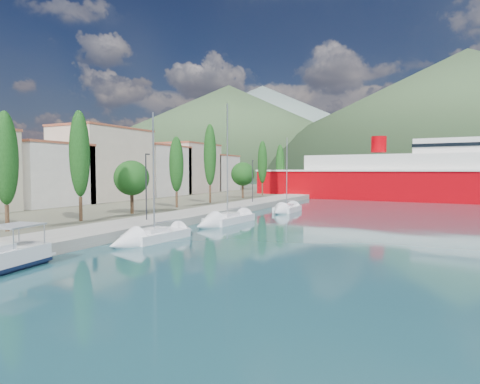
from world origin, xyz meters
The scene contains 10 objects.
ground centered at (0.00, 120.00, 0.00)m, with size 1400.00×1400.00×0.00m, color #1C454D.
quay centered at (-9.00, 26.00, 0.40)m, with size 5.00×88.00×0.80m, color gray.
land_strip centered at (-47.00, 36.00, 0.35)m, with size 70.00×148.00×0.70m, color #565644.
town_buildings centered at (-32.00, 36.91, 5.57)m, with size 9.20×69.20×11.30m.
tree_row centered at (-14.32, 32.18, 5.86)m, with size 3.97×61.70×11.34m.
lamp_posts centered at (-9.00, 13.65, 4.08)m, with size 0.15×46.28×6.06m.
sailboat_near centered at (-4.41, 6.50, 0.29)m, with size 2.86×7.48×10.50m.
sailboat_mid centered at (-4.10, 17.56, 0.31)m, with size 3.00×9.10×12.88m.
sailboat_far centered at (-2.32, 31.27, 0.30)m, with size 2.27×7.08×10.41m.
ferry centered at (14.11, 63.10, 3.78)m, with size 63.27×16.81×12.44m.
Camera 1 is at (14.63, -16.34, 5.27)m, focal length 30.00 mm.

